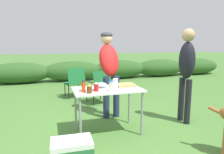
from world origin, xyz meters
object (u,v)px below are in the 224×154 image
Objects in this scene: beer_bottle at (89,89)px; camp_chair_near_hedge at (75,81)px; mayo_bottle at (112,86)px; standing_person_with_beanie at (109,64)px; plate_stack at (86,89)px; standing_person_in_red_jacket at (187,66)px; hot_sauce_bottle at (84,86)px; folding_table at (108,93)px; camp_chair_green_behind_table at (99,85)px; cooler_box at (72,154)px; food_tray at (125,86)px; paper_cup_stack at (115,84)px; ketchup_bottle at (96,87)px; mixing_bowl at (101,85)px.

beer_bottle is 0.17× the size of camp_chair_near_hedge.
camp_chair_near_hedge is at bearing 95.59° from mayo_bottle.
standing_person_with_beanie is (0.59, 0.98, 0.25)m from beer_bottle.
plate_stack is 1.87m from standing_person_in_red_jacket.
folding_table is at bearing 16.63° from hot_sauce_bottle.
camp_chair_green_behind_table is (0.25, 1.83, -0.36)m from mayo_bottle.
standing_person_with_beanie is 3.46× the size of cooler_box.
cooler_box is (-0.67, -0.80, -0.49)m from folding_table.
standing_person_with_beanie is at bearing 94.86° from food_tray.
food_tray is 0.26m from paper_cup_stack.
hot_sauce_bottle reaches higher than plate_stack.
camp_chair_green_behind_table is at bearing -66.90° from camp_chair_near_hedge.
paper_cup_stack is 0.21× the size of camp_chair_green_behind_table.
hot_sauce_bottle reaches higher than ketchup_bottle.
mayo_bottle is (0.08, -0.32, 0.05)m from mixing_bowl.
camp_chair_near_hedge is (-1.75, 2.39, -0.59)m from standing_person_in_red_jacket.
paper_cup_stack is 0.10× the size of standing_person_in_red_jacket.
mayo_bottle is 0.23× the size of camp_chair_green_behind_table.
standing_person_in_red_jacket reaches higher than ketchup_bottle.
mayo_bottle reaches higher than cooler_box.
standing_person_in_red_jacket is at bearing -0.59° from plate_stack.
mixing_bowl is 1.60m from standing_person_in_red_jacket.
mixing_bowl is 1.02× the size of paper_cup_stack.
standing_person_with_beanie is at bearing 53.39° from hot_sauce_bottle.
standing_person_with_beanie reaches higher than mixing_bowl.
mayo_bottle is at bearing -32.61° from plate_stack.
beer_bottle is at bearing -148.44° from folding_table.
plate_stack reaches higher than cooler_box.
mixing_bowl is 0.42m from beer_bottle.
mayo_bottle is at bearing -88.08° from folding_table.
paper_cup_stack is at bearing -51.68° from mixing_bowl.
folding_table is 1.67m from camp_chair_green_behind_table.
beer_bottle is at bearing -159.68° from food_tray.
food_tray is 2.31× the size of ketchup_bottle.
cooler_box is at bearing -129.86° from folding_table.
standing_person_with_beanie is 2.04× the size of camp_chair_near_hedge.
mayo_bottle is 0.11× the size of standing_person_in_red_jacket.
mayo_bottle reaches higher than mixing_bowl.
standing_person_in_red_jacket is at bearing 0.41° from folding_table.
folding_table is at bearing 52.25° from cooler_box.
hot_sauce_bottle is 1.34× the size of ketchup_bottle.
mayo_bottle reaches higher than beer_bottle.
camp_chair_green_behind_table is (0.59, 1.84, -0.34)m from beer_bottle.
ketchup_bottle is 1.84m from camp_chair_green_behind_table.
food_tray is at bearing 30.92° from paper_cup_stack.
paper_cup_stack reaches higher than food_tray.
mayo_bottle is 2.64m from camp_chair_near_hedge.
hot_sauce_bottle reaches higher than camp_chair_near_hedge.
cooler_box is at bearing -137.39° from paper_cup_stack.
folding_table is at bearing -113.39° from camp_chair_green_behind_table.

